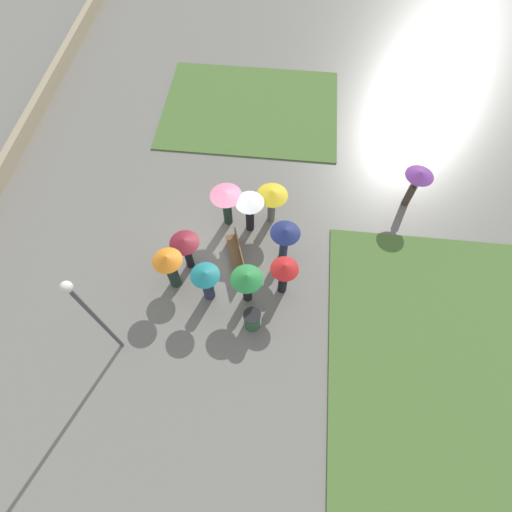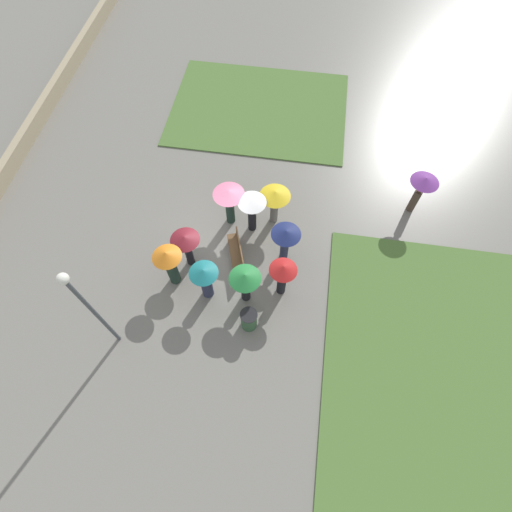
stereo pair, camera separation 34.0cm
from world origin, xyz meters
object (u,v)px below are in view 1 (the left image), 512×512
Objects in this scene: crowd_person_orange at (169,266)px; crowd_person_pink at (226,201)px; crowd_person_red at (284,272)px; crowd_person_teal at (207,281)px; lamp_post at (90,312)px; crowd_person_maroon at (186,246)px; park_bench at (237,253)px; crowd_person_green at (247,281)px; lone_walker_near_lawn at (417,180)px; crowd_person_yellow at (272,197)px; trash_bin at (252,320)px; crowd_person_navy at (285,237)px; crowd_person_white at (250,206)px.

crowd_person_pink is (-2.94, 1.55, 0.01)m from crowd_person_orange.
crowd_person_teal is at bearing 179.48° from crowd_person_red.
lamp_post reaches higher than crowd_person_teal.
lamp_post is 2.57× the size of crowd_person_red.
crowd_person_red is 3.56m from crowd_person_maroon.
crowd_person_orange reaches higher than park_bench.
crowd_person_green is 7.77m from lone_walker_near_lawn.
crowd_person_orange reaches higher than crowd_person_green.
lamp_post is at bearing 57.80° from crowd_person_green.
crowd_person_orange is 1.10× the size of crowd_person_maroon.
crowd_person_maroon is (-1.11, -2.29, 0.01)m from crowd_person_green.
trash_bin is at bearing -47.84° from crowd_person_yellow.
crowd_person_maroon is at bearing 162.03° from crowd_person_navy.
park_bench is 7.46m from lone_walker_near_lawn.
crowd_person_red is 1.44m from crowd_person_navy.
crowd_person_yellow is at bearing 141.25° from lamp_post.
crowd_person_yellow is (-0.29, 1.70, 0.07)m from crowd_person_pink.
crowd_person_orange is at bearing 20.99° from crowd_person_white.
crowd_person_teal reaches higher than crowd_person_green.
crowd_person_white reaches higher than trash_bin.
crowd_person_navy is at bearing 163.44° from trash_bin.
lamp_post reaches higher than trash_bin.
crowd_person_navy is at bearing 128.16° from lamp_post.
crowd_person_green is (0.31, 2.70, 0.01)m from crowd_person_orange.
crowd_person_pink is 3.31m from crowd_person_teal.
park_bench is 0.96× the size of crowd_person_maroon.
crowd_person_pink is 0.98× the size of crowd_person_white.
lamp_post reaches higher than park_bench.
trash_bin is at bearing 70.40° from crowd_person_white.
crowd_person_teal reaches higher than park_bench.
crowd_person_red is at bearing 116.70° from lamp_post.
lone_walker_near_lawn reaches higher than crowd_person_teal.
trash_bin is 1.38m from crowd_person_green.
crowd_person_green is at bearing -151.90° from crowd_person_navy.
trash_bin is at bearing 133.38° from crowd_person_teal.
crowd_person_green is (-2.19, 4.05, -1.68)m from lamp_post.
crowd_person_maroon is (-3.30, 1.76, -1.67)m from lamp_post.
crowd_person_red is (-1.47, 0.93, 0.88)m from trash_bin.
trash_bin is 0.49× the size of lone_walker_near_lawn.
crowd_person_navy is (-4.08, 5.19, -1.70)m from lamp_post.
crowd_person_white is at bearing -172.63° from trash_bin.
lamp_post is 2.68× the size of crowd_person_green.
crowd_person_maroon is at bearing 16.16° from crowd_person_white.
crowd_person_pink is at bearing 151.92° from lamp_post.
crowd_person_red is at bearing -32.28° from crowd_person_yellow.
crowd_person_orange is 0.90m from crowd_person_maroon.
crowd_person_orange is 1.11× the size of crowd_person_teal.
lone_walker_near_lawn reaches higher than crowd_person_maroon.
crowd_person_green is at bearing 165.75° from crowd_person_teal.
crowd_person_green reaches higher than park_bench.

